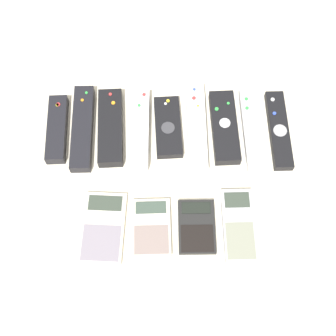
# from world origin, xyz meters

# --- Properties ---
(ground_plane) EXTENTS (3.00, 3.00, 0.00)m
(ground_plane) POSITION_xyz_m (0.00, 0.00, 0.00)
(ground_plane) COLOR beige
(remote_0) EXTENTS (0.05, 0.17, 0.03)m
(remote_0) POSITION_xyz_m (-0.25, 0.13, 0.01)
(remote_0) COLOR black
(remote_0) RESTS_ON ground_plane
(remote_1) EXTENTS (0.05, 0.21, 0.03)m
(remote_1) POSITION_xyz_m (-0.19, 0.13, 0.01)
(remote_1) COLOR black
(remote_1) RESTS_ON ground_plane
(remote_2) EXTENTS (0.06, 0.19, 0.03)m
(remote_2) POSITION_xyz_m (-0.13, 0.13, 0.01)
(remote_2) COLOR black
(remote_2) RESTS_ON ground_plane
(remote_3) EXTENTS (0.05, 0.19, 0.03)m
(remote_3) POSITION_xyz_m (-0.07, 0.13, 0.01)
(remote_3) COLOR silver
(remote_3) RESTS_ON ground_plane
(remote_4) EXTENTS (0.07, 0.15, 0.02)m
(remote_4) POSITION_xyz_m (0.00, 0.14, 0.01)
(remote_4) COLOR black
(remote_4) RESTS_ON ground_plane
(remote_5) EXTENTS (0.04, 0.22, 0.03)m
(remote_5) POSITION_xyz_m (0.06, 0.13, 0.01)
(remote_5) COLOR white
(remote_5) RESTS_ON ground_plane
(remote_6) EXTENTS (0.06, 0.18, 0.03)m
(remote_6) POSITION_xyz_m (0.13, 0.13, 0.01)
(remote_6) COLOR black
(remote_6) RESTS_ON ground_plane
(remote_7) EXTENTS (0.05, 0.21, 0.02)m
(remote_7) POSITION_xyz_m (0.19, 0.13, 0.01)
(remote_7) COLOR silver
(remote_7) RESTS_ON ground_plane
(remote_8) EXTENTS (0.05, 0.20, 0.02)m
(remote_8) POSITION_xyz_m (0.25, 0.13, 0.01)
(remote_8) COLOR black
(remote_8) RESTS_ON ground_plane
(calculator_0) EXTENTS (0.09, 0.15, 0.01)m
(calculator_0) POSITION_xyz_m (-0.13, -0.10, 0.01)
(calculator_0) COLOR beige
(calculator_0) RESTS_ON ground_plane
(calculator_1) EXTENTS (0.08, 0.12, 0.02)m
(calculator_1) POSITION_xyz_m (-0.03, -0.10, 0.01)
(calculator_1) COLOR beige
(calculator_1) RESTS_ON ground_plane
(calculator_2) EXTENTS (0.08, 0.12, 0.01)m
(calculator_2) POSITION_xyz_m (0.06, -0.10, 0.01)
(calculator_2) COLOR black
(calculator_2) RESTS_ON ground_plane
(calculator_3) EXTENTS (0.07, 0.15, 0.02)m
(calculator_3) POSITION_xyz_m (0.15, -0.09, 0.01)
(calculator_3) COLOR #B2B2B7
(calculator_3) RESTS_ON ground_plane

